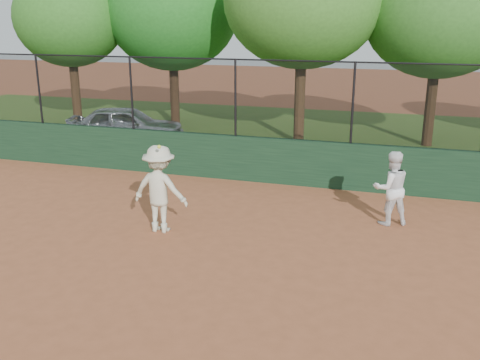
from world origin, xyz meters
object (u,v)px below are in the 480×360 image
(player_second, at_px, (391,188))
(player_main, at_px, (160,189))
(parked_car, at_px, (126,125))
(tree_1, at_px, (172,12))
(tree_0, at_px, (69,18))
(tree_3, at_px, (440,13))

(player_second, bearing_deg, player_main, -2.13)
(parked_car, xyz_separation_m, player_main, (4.47, -6.74, 0.23))
(player_second, xyz_separation_m, tree_1, (-8.68, 8.56, 3.61))
(tree_0, distance_m, tree_3, 13.35)
(player_second, xyz_separation_m, tree_0, (-12.39, 7.33, 3.38))
(parked_car, xyz_separation_m, tree_3, (9.86, 2.91, 3.68))
(parked_car, distance_m, player_second, 10.20)
(player_second, relative_size, player_main, 0.83)
(player_second, relative_size, tree_0, 0.26)
(player_main, height_order, tree_1, tree_1)
(parked_car, xyz_separation_m, tree_1, (0.23, 3.59, 3.73))
(tree_1, relative_size, tree_3, 1.03)
(tree_3, bearing_deg, tree_0, -177.69)
(player_second, bearing_deg, parked_car, -53.13)
(player_main, relative_size, tree_1, 0.29)
(parked_car, xyz_separation_m, player_second, (8.91, -4.96, 0.12))
(tree_3, bearing_deg, parked_car, -163.57)
(parked_car, bearing_deg, tree_3, -89.73)
(tree_0, xyz_separation_m, tree_3, (13.34, 0.54, 0.17))
(player_second, distance_m, tree_3, 8.69)
(parked_car, relative_size, tree_3, 0.61)
(player_second, xyz_separation_m, tree_3, (0.95, 7.87, 3.55))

